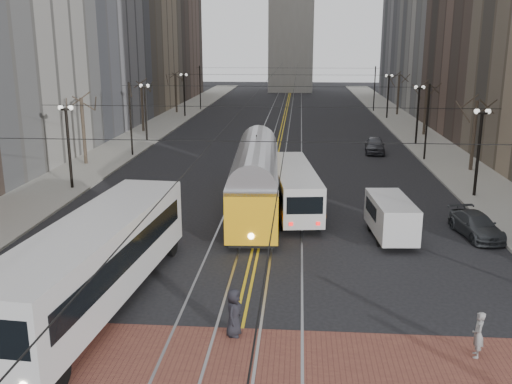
% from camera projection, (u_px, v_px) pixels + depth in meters
% --- Properties ---
extents(ground, '(260.00, 260.00, 0.00)m').
position_uv_depth(ground, '(241.00, 316.00, 21.46)').
color(ground, black).
rests_on(ground, ground).
extents(sidewalk_left, '(5.00, 140.00, 0.15)m').
position_uv_depth(sidewalk_left, '(152.00, 130.00, 65.94)').
color(sidewalk_left, gray).
rests_on(sidewalk_left, ground).
extents(sidewalk_right, '(5.00, 140.00, 0.15)m').
position_uv_depth(sidewalk_right, '(415.00, 133.00, 63.72)').
color(sidewalk_right, gray).
rests_on(sidewalk_right, ground).
extents(crosswalk_band, '(25.00, 6.00, 0.01)m').
position_uv_depth(crosswalk_band, '(228.00, 375.00, 17.61)').
color(crosswalk_band, brown).
rests_on(crosswalk_band, ground).
extents(streetcar_rails, '(4.80, 130.00, 0.02)m').
position_uv_depth(streetcar_rails, '(281.00, 133.00, 64.85)').
color(streetcar_rails, gray).
rests_on(streetcar_rails, ground).
extents(centre_lines, '(0.42, 130.00, 0.01)m').
position_uv_depth(centre_lines, '(281.00, 132.00, 64.85)').
color(centre_lines, gold).
rests_on(centre_lines, ground).
extents(lamp_posts, '(27.60, 57.20, 5.60)m').
position_uv_depth(lamp_posts, '(275.00, 129.00, 48.47)').
color(lamp_posts, black).
rests_on(lamp_posts, ground).
extents(street_trees, '(31.68, 53.28, 5.60)m').
position_uv_depth(street_trees, '(278.00, 119.00, 54.74)').
color(street_trees, '#382D23').
rests_on(street_trees, ground).
extents(trolley_wires, '(25.96, 120.00, 6.60)m').
position_uv_depth(trolley_wires, '(278.00, 110.00, 54.08)').
color(trolley_wires, black).
rests_on(trolley_wires, ground).
extents(transit_bus, '(3.93, 13.75, 3.39)m').
position_uv_depth(transit_bus, '(96.00, 264.00, 21.95)').
color(transit_bus, silver).
rests_on(transit_bus, ground).
extents(streetcar, '(3.27, 14.23, 3.33)m').
position_uv_depth(streetcar, '(256.00, 185.00, 34.16)').
color(streetcar, '#F4AB15').
rests_on(streetcar, ground).
extents(rear_bus, '(3.44, 10.41, 2.67)m').
position_uv_depth(rear_bus, '(294.00, 189.00, 34.54)').
color(rear_bus, '#BBBBBB').
rests_on(rear_bus, ground).
extents(cargo_van, '(2.23, 4.95, 2.13)m').
position_uv_depth(cargo_van, '(391.00, 219.00, 29.61)').
color(cargo_van, '#BABABA').
rests_on(cargo_van, ground).
extents(sedan_grey, '(2.11, 4.45, 1.47)m').
position_uv_depth(sedan_grey, '(375.00, 145.00, 52.79)').
color(sedan_grey, '#404248').
rests_on(sedan_grey, ground).
extents(sedan_parked, '(2.39, 4.45, 1.23)m').
position_uv_depth(sedan_parked, '(476.00, 225.00, 30.10)').
color(sedan_parked, '#3D4145').
rests_on(sedan_parked, ground).
extents(pedestrian_a, '(0.70, 0.93, 1.74)m').
position_uv_depth(pedestrian_a, '(234.00, 312.00, 19.80)').
color(pedestrian_a, black).
rests_on(pedestrian_a, crosswalk_band).
extents(pedestrian_b, '(0.48, 0.63, 1.57)m').
position_uv_depth(pedestrian_b, '(478.00, 335.00, 18.46)').
color(pedestrian_b, gray).
rests_on(pedestrian_b, crosswalk_band).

